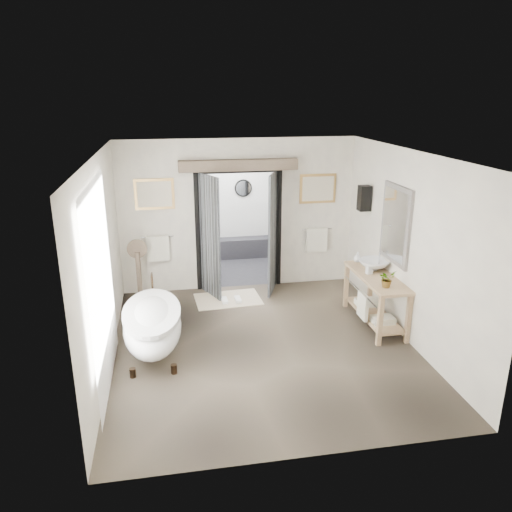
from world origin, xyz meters
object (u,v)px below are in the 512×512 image
(vanity, at_px, (374,296))
(rug, at_px, (228,299))
(basin, at_px, (374,265))
(clawfoot_tub, at_px, (153,324))

(vanity, xyz_separation_m, rug, (-2.26, 1.43, -0.50))
(rug, bearing_deg, vanity, -32.29)
(rug, height_order, basin, basin)
(clawfoot_tub, distance_m, rug, 2.24)
(vanity, relative_size, basin, 3.07)
(basin, bearing_deg, clawfoot_tub, 176.92)
(rug, xyz_separation_m, basin, (2.34, -1.16, 0.93))
(clawfoot_tub, bearing_deg, vanity, 5.14)
(vanity, bearing_deg, rug, 147.71)
(vanity, distance_m, rug, 2.72)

